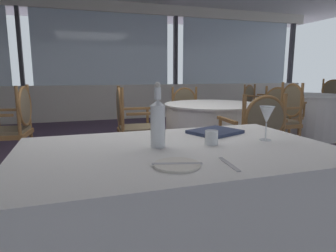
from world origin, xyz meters
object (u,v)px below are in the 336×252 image
at_px(water_bottle, 158,121).
at_px(dining_chair_1_1, 281,111).
at_px(side_plate, 177,165).
at_px(water_tumbler, 211,137).
at_px(dining_chair_0_0, 130,121).
at_px(dining_chair_2_3, 14,122).
at_px(dining_chair_0_3, 187,111).
at_px(dining_chair_0_1, 256,135).
at_px(menu_book, 215,132).
at_px(dining_chair_1_3, 330,100).
at_px(dining_chair_0_2, 283,114).
at_px(dining_chair_1_0, 254,102).
at_px(wine_glass, 267,115).

distance_m(water_bottle, dining_chair_1_1, 3.55).
distance_m(side_plate, water_tumbler, 0.41).
height_order(dining_chair_0_0, dining_chair_2_3, dining_chair_2_3).
relative_size(water_tumbler, dining_chair_2_3, 0.07).
bearing_deg(dining_chair_2_3, water_bottle, 122.65).
distance_m(dining_chair_0_0, dining_chair_0_3, 1.45).
distance_m(side_plate, dining_chair_0_1, 1.71).
height_order(menu_book, dining_chair_1_3, dining_chair_1_3).
bearing_deg(dining_chair_0_1, water_tumbler, 138.14).
bearing_deg(water_tumbler, side_plate, -135.66).
bearing_deg(dining_chair_0_3, dining_chair_1_1, 69.90).
bearing_deg(dining_chair_1_1, dining_chair_2_3, 156.65).
bearing_deg(menu_book, dining_chair_0_1, 18.38).
distance_m(side_plate, water_bottle, 0.35).
xyz_separation_m(dining_chair_0_2, dining_chair_1_0, (0.89, 1.97, -0.05)).
height_order(wine_glass, dining_chair_0_1, dining_chair_0_1).
height_order(side_plate, dining_chair_0_2, dining_chair_0_2).
height_order(wine_glass, water_tumbler, wine_glass).
bearing_deg(dining_chair_0_0, dining_chair_1_0, 35.38).
distance_m(dining_chair_0_2, dining_chair_1_1, 0.62).
height_order(dining_chair_1_0, dining_chair_1_1, dining_chair_1_1).
bearing_deg(dining_chair_0_2, water_bottle, 42.06).
height_order(water_bottle, dining_chair_1_1, water_bottle).
height_order(dining_chair_0_2, dining_chair_2_3, dining_chair_0_2).
height_order(dining_chair_1_0, dining_chair_1_3, dining_chair_1_3).
xyz_separation_m(dining_chair_0_0, dining_chair_0_3, (1.09, 0.96, -0.04)).
bearing_deg(wine_glass, dining_chair_2_3, 126.55).
distance_m(dining_chair_1_1, dining_chair_2_3, 3.70).
bearing_deg(dining_chair_1_3, dining_chair_1_0, -44.65).
height_order(dining_chair_0_0, dining_chair_1_1, dining_chair_0_0).
height_order(dining_chair_0_3, dining_chair_1_0, dining_chair_0_3).
distance_m(water_tumbler, menu_book, 0.30).
distance_m(water_bottle, dining_chair_0_0, 1.99).
bearing_deg(side_plate, menu_book, 50.63).
distance_m(dining_chair_1_0, dining_chair_2_3, 4.51).
height_order(side_plate, dining_chair_0_1, dining_chair_0_1).
distance_m(wine_glass, dining_chair_1_1, 3.15).
bearing_deg(dining_chair_0_3, dining_chair_1_0, 118.73).
relative_size(water_bottle, dining_chair_2_3, 0.33).
height_order(dining_chair_0_3, dining_chair_2_3, dining_chair_2_3).
bearing_deg(dining_chair_0_1, wine_glass, 150.80).
height_order(side_plate, dining_chair_0_0, dining_chair_0_0).
bearing_deg(dining_chair_2_3, dining_chair_0_2, -178.87).
xyz_separation_m(wine_glass, menu_book, (-0.18, 0.26, -0.13)).
bearing_deg(dining_chair_2_3, dining_chair_0_3, -155.58).
bearing_deg(water_bottle, dining_chair_1_3, 35.32).
relative_size(menu_book, dining_chair_1_3, 0.28).
distance_m(menu_book, dining_chair_0_0, 1.76).
height_order(menu_book, dining_chair_1_1, dining_chair_1_1).
bearing_deg(water_tumbler, dining_chair_0_0, 91.68).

